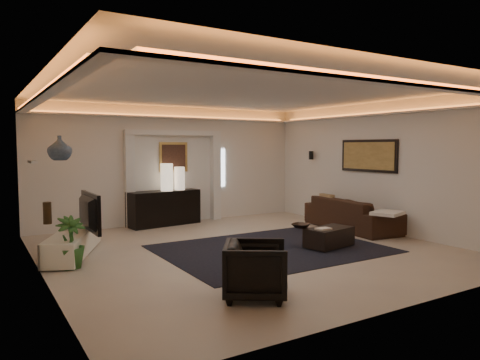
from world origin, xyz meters
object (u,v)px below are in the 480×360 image
sofa (351,214)px  console (164,209)px  armchair (256,270)px  coffee_table (329,237)px

sofa → console: bearing=57.8°
sofa → armchair: bearing=127.9°
sofa → coffee_table: bearing=129.4°
sofa → armchair: size_ratio=3.12×
console → sofa: size_ratio=0.72×
coffee_table → armchair: (-2.73, -1.62, 0.15)m
console → armchair: 5.62m
console → coffee_table: (1.76, -3.92, -0.20)m
coffee_table → armchair: bearing=-160.0°
coffee_table → sofa: bearing=22.6°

